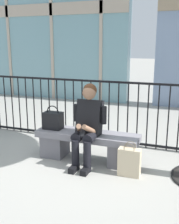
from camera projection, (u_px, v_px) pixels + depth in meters
ground_plane at (87, 160)px, 4.32m from camera, size 60.00×60.00×0.00m
stone_bench at (87, 143)px, 4.25m from camera, size 1.60×0.44×0.45m
seated_person_with_phone at (88, 122)px, 4.03m from camera, size 0.52×0.66×1.21m
handbag_on_bench at (53, 120)px, 4.37m from camera, size 0.30×0.20×0.38m
shopping_bag at (129, 162)px, 3.76m from camera, size 0.30×0.14×0.48m
plaza_railing at (104, 112)px, 4.95m from camera, size 9.50×0.04×1.15m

